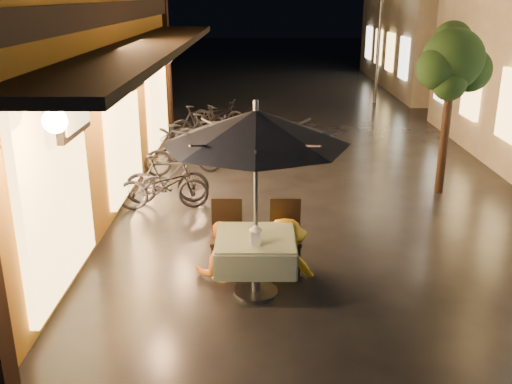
{
  "coord_description": "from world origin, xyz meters",
  "views": [
    {
      "loc": [
        -1.06,
        -5.84,
        3.6
      ],
      "look_at": [
        -1.09,
        1.18,
        1.15
      ],
      "focal_mm": 40.0,
      "sensor_mm": 36.0,
      "label": 1
    }
  ],
  "objects_px": {
    "person_yellow": "(286,221)",
    "person_orange": "(220,223)",
    "cafe_table": "(256,251)",
    "bicycle_0": "(163,186)",
    "table_lantern": "(256,233)",
    "patio_umbrella": "(256,127)"
  },
  "relations": [
    {
      "from": "cafe_table",
      "to": "table_lantern",
      "type": "relative_size",
      "value": 3.96
    },
    {
      "from": "bicycle_0",
      "to": "patio_umbrella",
      "type": "bearing_deg",
      "value": -158.4
    },
    {
      "from": "person_orange",
      "to": "person_yellow",
      "type": "height_order",
      "value": "person_yellow"
    },
    {
      "from": "cafe_table",
      "to": "bicycle_0",
      "type": "xyz_separation_m",
      "value": [
        -1.64,
        3.0,
        -0.17
      ]
    },
    {
      "from": "person_yellow",
      "to": "cafe_table",
      "type": "bearing_deg",
      "value": 49.82
    },
    {
      "from": "patio_umbrella",
      "to": "person_yellow",
      "type": "height_order",
      "value": "patio_umbrella"
    },
    {
      "from": "bicycle_0",
      "to": "person_yellow",
      "type": "bearing_deg",
      "value": -147.9
    },
    {
      "from": "table_lantern",
      "to": "patio_umbrella",
      "type": "bearing_deg",
      "value": 90.0
    },
    {
      "from": "person_yellow",
      "to": "person_orange",
      "type": "bearing_deg",
      "value": -3.68
    },
    {
      "from": "person_orange",
      "to": "person_yellow",
      "type": "xyz_separation_m",
      "value": [
        0.86,
        -0.01,
        0.03
      ]
    },
    {
      "from": "cafe_table",
      "to": "person_orange",
      "type": "relative_size",
      "value": 0.67
    },
    {
      "from": "patio_umbrella",
      "to": "person_yellow",
      "type": "relative_size",
      "value": 1.58
    },
    {
      "from": "cafe_table",
      "to": "table_lantern",
      "type": "height_order",
      "value": "table_lantern"
    },
    {
      "from": "person_yellow",
      "to": "bicycle_0",
      "type": "relative_size",
      "value": 0.98
    },
    {
      "from": "table_lantern",
      "to": "person_orange",
      "type": "distance_m",
      "value": 0.9
    },
    {
      "from": "patio_umbrella",
      "to": "person_orange",
      "type": "xyz_separation_m",
      "value": [
        -0.47,
        0.52,
        -1.4
      ]
    },
    {
      "from": "table_lantern",
      "to": "bicycle_0",
      "type": "bearing_deg",
      "value": 116.96
    },
    {
      "from": "patio_umbrella",
      "to": "person_orange",
      "type": "distance_m",
      "value": 1.57
    },
    {
      "from": "table_lantern",
      "to": "person_yellow",
      "type": "relative_size",
      "value": 0.16
    },
    {
      "from": "cafe_table",
      "to": "person_yellow",
      "type": "xyz_separation_m",
      "value": [
        0.39,
        0.51,
        0.19
      ]
    },
    {
      "from": "person_yellow",
      "to": "bicycle_0",
      "type": "bearing_deg",
      "value": -53.64
    },
    {
      "from": "cafe_table",
      "to": "person_yellow",
      "type": "relative_size",
      "value": 0.64
    }
  ]
}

